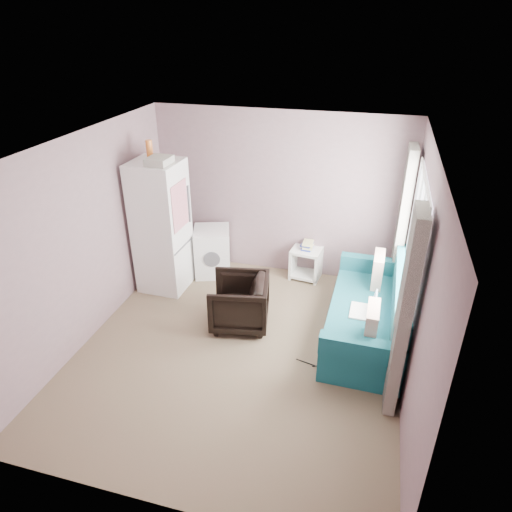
{
  "coord_description": "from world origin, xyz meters",
  "views": [
    {
      "loc": [
        1.36,
        -4.2,
        3.65
      ],
      "look_at": [
        0.05,
        0.6,
        1.0
      ],
      "focal_mm": 32.0,
      "sensor_mm": 36.0,
      "label": 1
    }
  ],
  "objects_px": {
    "fridge": "(162,226)",
    "washing_machine": "(212,250)",
    "side_table": "(307,260)",
    "sofa": "(373,316)",
    "armchair": "(239,300)"
  },
  "relations": [
    {
      "from": "washing_machine",
      "to": "side_table",
      "type": "relative_size",
      "value": 1.25
    },
    {
      "from": "side_table",
      "to": "washing_machine",
      "type": "bearing_deg",
      "value": -169.37
    },
    {
      "from": "washing_machine",
      "to": "sofa",
      "type": "relative_size",
      "value": 0.37
    },
    {
      "from": "fridge",
      "to": "washing_machine",
      "type": "distance_m",
      "value": 0.96
    },
    {
      "from": "washing_machine",
      "to": "fridge",
      "type": "bearing_deg",
      "value": -154.24
    },
    {
      "from": "fridge",
      "to": "side_table",
      "type": "distance_m",
      "value": 2.25
    },
    {
      "from": "fridge",
      "to": "washing_machine",
      "type": "bearing_deg",
      "value": 45.85
    },
    {
      "from": "washing_machine",
      "to": "side_table",
      "type": "bearing_deg",
      "value": -7.72
    },
    {
      "from": "side_table",
      "to": "sofa",
      "type": "height_order",
      "value": "sofa"
    },
    {
      "from": "side_table",
      "to": "sofa",
      "type": "xyz_separation_m",
      "value": [
        1.05,
        -1.31,
        0.05
      ]
    },
    {
      "from": "washing_machine",
      "to": "side_table",
      "type": "height_order",
      "value": "washing_machine"
    },
    {
      "from": "fridge",
      "to": "side_table",
      "type": "height_order",
      "value": "fridge"
    },
    {
      "from": "armchair",
      "to": "washing_machine",
      "type": "xyz_separation_m",
      "value": [
        -0.8,
        1.19,
        0.02
      ]
    },
    {
      "from": "fridge",
      "to": "sofa",
      "type": "height_order",
      "value": "fridge"
    },
    {
      "from": "washing_machine",
      "to": "armchair",
      "type": "bearing_deg",
      "value": -74.3
    }
  ]
}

